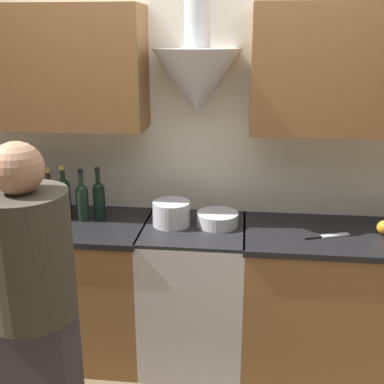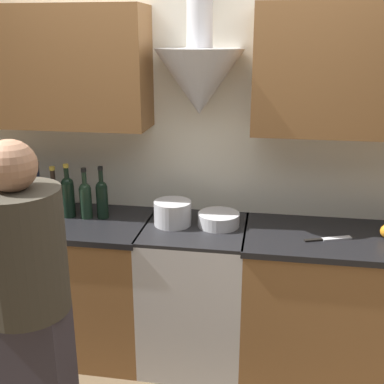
# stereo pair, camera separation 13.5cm
# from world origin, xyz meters

# --- Properties ---
(wall_back) EXTENTS (8.40, 0.52, 2.60)m
(wall_back) POSITION_xyz_m (-0.02, 0.59, 1.46)
(wall_back) COLOR silver
(wall_back) RESTS_ON ground_plane
(counter_left) EXTENTS (1.18, 0.62, 0.90)m
(counter_left) POSITION_xyz_m (-0.88, 0.31, 0.45)
(counter_left) COLOR brown
(counter_left) RESTS_ON ground_plane
(counter_right) EXTENTS (1.03, 0.62, 0.90)m
(counter_right) POSITION_xyz_m (0.81, 0.31, 0.45)
(counter_right) COLOR brown
(counter_right) RESTS_ON ground_plane
(stove_range) EXTENTS (0.61, 0.60, 0.90)m
(stove_range) POSITION_xyz_m (0.00, 0.32, 0.45)
(stove_range) COLOR silver
(stove_range) RESTS_ON ground_plane
(wine_bottle_2) EXTENTS (0.08, 0.08, 0.33)m
(wine_bottle_2) POSITION_xyz_m (-1.19, 0.36, 1.04)
(wine_bottle_2) COLOR black
(wine_bottle_2) RESTS_ON counter_left
(wine_bottle_3) EXTENTS (0.07, 0.07, 0.34)m
(wine_bottle_3) POSITION_xyz_m (-1.09, 0.36, 1.03)
(wine_bottle_3) COLOR black
(wine_bottle_3) RESTS_ON counter_left
(wine_bottle_4) EXTENTS (0.08, 0.08, 0.34)m
(wine_bottle_4) POSITION_xyz_m (-1.00, 0.37, 1.04)
(wine_bottle_4) COLOR black
(wine_bottle_4) RESTS_ON counter_left
(wine_bottle_5) EXTENTS (0.08, 0.08, 0.31)m
(wine_bottle_5) POSITION_xyz_m (-0.90, 0.37, 1.03)
(wine_bottle_5) COLOR black
(wine_bottle_5) RESTS_ON counter_left
(wine_bottle_6) EXTENTS (0.08, 0.08, 0.34)m
(wine_bottle_6) POSITION_xyz_m (-0.80, 0.36, 1.04)
(wine_bottle_6) COLOR black
(wine_bottle_6) RESTS_ON counter_left
(wine_bottle_7) EXTENTS (0.08, 0.08, 0.32)m
(wine_bottle_7) POSITION_xyz_m (-0.69, 0.36, 1.03)
(wine_bottle_7) COLOR black
(wine_bottle_7) RESTS_ON counter_left
(wine_bottle_8) EXTENTS (0.07, 0.07, 0.33)m
(wine_bottle_8) POSITION_xyz_m (-0.59, 0.37, 1.03)
(wine_bottle_8) COLOR black
(wine_bottle_8) RESTS_ON counter_left
(stock_pot) EXTENTS (0.22, 0.22, 0.14)m
(stock_pot) POSITION_xyz_m (-0.14, 0.34, 0.97)
(stock_pot) COLOR silver
(stock_pot) RESTS_ON stove_range
(mixing_bowl) EXTENTS (0.25, 0.25, 0.08)m
(mixing_bowl) POSITION_xyz_m (0.14, 0.36, 0.94)
(mixing_bowl) COLOR silver
(mixing_bowl) RESTS_ON stove_range
(orange_fruit) EXTENTS (0.08, 0.08, 0.08)m
(orange_fruit) POSITION_xyz_m (1.09, 0.33, 0.94)
(orange_fruit) COLOR orange
(orange_fruit) RESTS_ON counter_right
(chefs_knife) EXTENTS (0.27, 0.12, 0.01)m
(chefs_knife) POSITION_xyz_m (0.76, 0.25, 0.90)
(chefs_knife) COLOR silver
(chefs_knife) RESTS_ON counter_right
(person_foreground_left) EXTENTS (0.38, 0.38, 1.59)m
(person_foreground_left) POSITION_xyz_m (-0.60, -0.60, 0.87)
(person_foreground_left) COLOR #38333D
(person_foreground_left) RESTS_ON ground_plane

